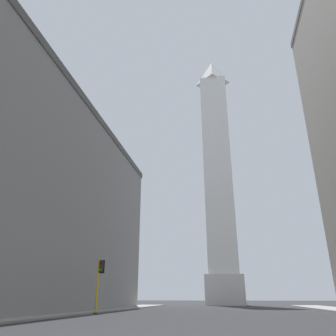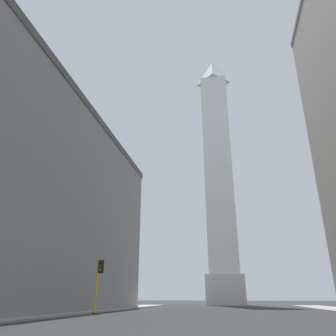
{
  "view_description": "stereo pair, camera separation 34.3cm",
  "coord_description": "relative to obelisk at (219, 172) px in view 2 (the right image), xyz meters",
  "views": [
    {
      "loc": [
        1.23,
        -1.23,
        1.47
      ],
      "look_at": [
        -8.07,
        50.19,
        22.22
      ],
      "focal_mm": 35.0,
      "sensor_mm": 36.0,
      "label": 1
    },
    {
      "loc": [
        1.56,
        -1.16,
        1.47
      ],
      "look_at": [
        -8.07,
        50.19,
        22.22
      ],
      "focal_mm": 35.0,
      "sensor_mm": 36.0,
      "label": 2
    }
  ],
  "objects": [
    {
      "name": "sidewalk_left",
      "position": [
        -14.66,
        -46.73,
        -29.42
      ],
      "size": [
        5.0,
        87.61,
        0.15
      ],
      "primitive_type": "cube",
      "color": "gray",
      "rests_on": "ground_plane"
    },
    {
      "name": "obelisk",
      "position": [
        0.0,
        0.0,
        0.0
      ],
      "size": [
        7.99,
        7.99,
        61.86
      ],
      "color": "silver",
      "rests_on": "ground_plane"
    },
    {
      "name": "traffic_light_mid_left",
      "position": [
        -11.9,
        -41.0,
        -26.09
      ],
      "size": [
        0.76,
        0.52,
        5.16
      ],
      "color": "yellow",
      "rests_on": "ground_plane"
    }
  ]
}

